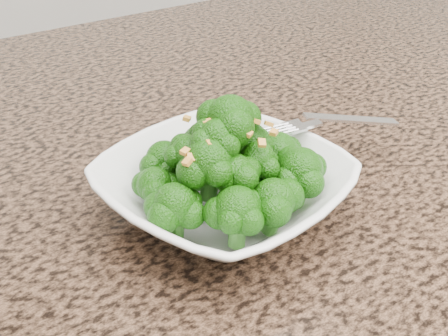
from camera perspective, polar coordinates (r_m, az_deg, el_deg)
granite_counter at (r=0.66m, az=1.79°, el=1.62°), size 1.64×1.04×0.03m
bowl at (r=0.52m, az=0.00°, el=-2.18°), size 0.26×0.26×0.05m
broccoli_pile at (r=0.49m, az=0.00°, el=3.95°), size 0.19×0.19×0.07m
garlic_topping at (r=0.47m, az=0.00°, el=8.18°), size 0.11×0.11×0.01m
fork at (r=0.57m, az=9.05°, el=4.46°), size 0.18×0.08×0.01m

